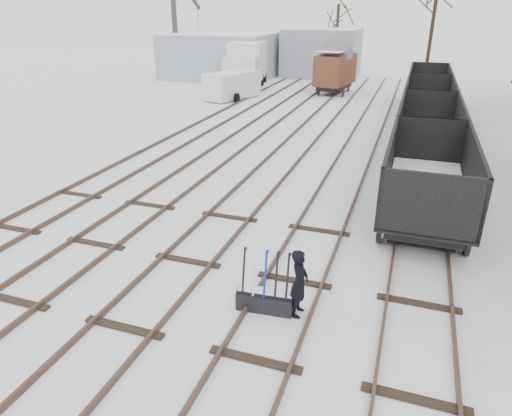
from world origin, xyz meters
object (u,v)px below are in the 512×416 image
Objects in this scene: ground_frame at (265,299)px; freight_wagon_a at (426,190)px; worker at (299,283)px; panel_van at (232,85)px; crane at (178,48)px; box_van_wagon at (335,69)px; lorry at (246,65)px.

ground_frame is 0.23× the size of freight_wagon_a.
panel_van is (-11.18, 23.93, 0.21)m from worker.
ground_frame is 0.15× the size of crane.
box_van_wagon is (-3.63, 28.88, 1.63)m from ground_frame.
worker is 0.19× the size of lorry.
panel_van is at bearing 24.38° from worker.
worker is at bearing -79.15° from lorry.
panel_van reaches higher than ground_frame.
crane is at bearing 156.41° from panel_van.
lorry is at bearing 122.41° from freight_wagon_a.
lorry is 1.73× the size of panel_van.
freight_wagon_a is 22.42m from panel_van.
lorry is (-12.02, 29.23, 1.08)m from worker.
freight_wagon_a is 0.77× the size of lorry.
box_van_wagon is (-6.96, 22.55, 0.90)m from freight_wagon_a.
crane is (-16.04, 4.15, 0.77)m from box_van_wagon.
box_van_wagon is at bearing 56.17° from panel_van.
worker is 31.63m from lorry.
worker is 0.35× the size of box_van_wagon.
lorry is (-14.61, 23.01, 0.88)m from freight_wagon_a.
panel_van is at bearing -92.49° from lorry.
freight_wagon_a reaches higher than ground_frame.
worker is 26.41m from panel_van.
freight_wagon_a is at bearing -23.21° from worker.
ground_frame is at bearing -72.87° from box_van_wagon.
ground_frame is 38.52m from crane.
freight_wagon_a is at bearing 57.89° from ground_frame.
freight_wagon_a is 27.27m from lorry.
box_van_wagon reaches higher than freight_wagon_a.
freight_wagon_a is at bearing -31.46° from panel_van.
crane reaches higher than panel_van.
worker is at bearing -54.37° from crane.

